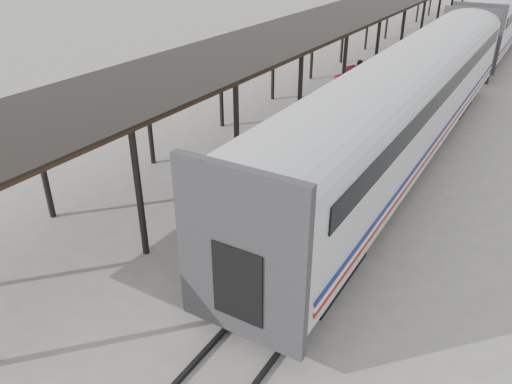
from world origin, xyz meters
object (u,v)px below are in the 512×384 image
Objects in this scene: baggage_cart at (223,237)px; luggage_tug at (351,82)px; porter at (216,219)px; pedestrian at (359,77)px.

luggage_tug is at bearing 79.64° from baggage_cart.
baggage_cart is at bearing 29.36° from porter.
baggage_cart is 1.39× the size of luggage_tug.
pedestrian is at bearing 16.72° from porter.
baggage_cart is 17.38m from pedestrian.
porter is (0.25, -0.65, 1.03)m from baggage_cart.
porter is at bearing -60.57° from luggage_tug.
luggage_tug is 1.17× the size of porter.
porter is 18.07m from pedestrian.
baggage_cart is 1.25m from porter.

